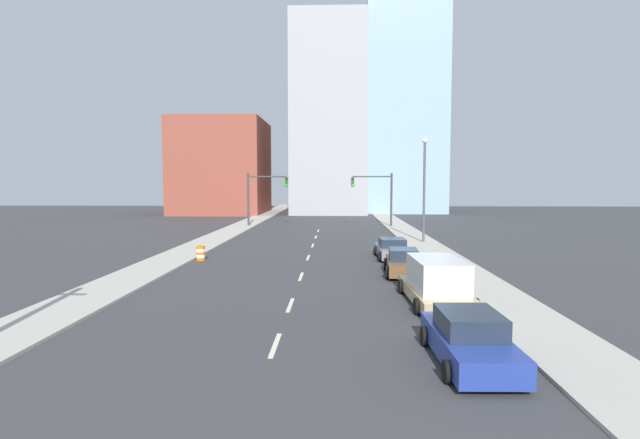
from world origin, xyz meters
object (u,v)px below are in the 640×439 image
Objects in this scene: traffic_signal_left at (260,192)px; sedan_blue at (469,340)px; box_truck_tan at (436,282)px; sedan_brown at (403,263)px; traffic_barrel at (201,253)px; street_lamp at (424,183)px; sedan_gray at (392,249)px; traffic_signal_right at (379,192)px.

sedan_blue is at bearing -73.71° from traffic_signal_left.
sedan_brown is (-0.50, 6.64, -0.26)m from box_truck_tan.
street_lamp is (16.16, 9.59, 4.57)m from traffic_barrel.
sedan_gray is at bearing 5.81° from traffic_barrel.
traffic_barrel is 0.11× the size of street_lamp.
traffic_signal_right is 1.28× the size of sedan_blue.
box_truck_tan is at bearing -40.83° from traffic_barrel.
traffic_signal_right is at bearing 0.00° from traffic_signal_left.
sedan_blue reaches higher than sedan_gray.
sedan_brown is at bearing 88.98° from sedan_blue.
traffic_signal_left reaches higher than traffic_barrel.
sedan_brown is (-3.58, -14.25, -4.38)m from street_lamp.
street_lamp is 1.45× the size of box_truck_tan.
sedan_blue is at bearing -95.68° from box_truck_tan.
street_lamp reaches higher than traffic_signal_right.
sedan_brown is 0.99× the size of sedan_gray.
traffic_signal_left is at bearing 89.75° from traffic_barrel.
sedan_brown is (-0.08, 13.47, -0.00)m from sedan_blue.
traffic_signal_left is 22.19m from street_lamp.
traffic_signal_right reaches higher than traffic_barrel.
sedan_brown reaches higher than sedan_gray.
sedan_blue is 0.79× the size of box_truck_tan.
traffic_signal_left is at bearing 180.00° from traffic_signal_right.
traffic_signal_left is at bearing 136.43° from street_lamp.
traffic_barrel is 17.30m from box_truck_tan.
street_lamp is at bearing 65.65° from sedan_gray.
box_truck_tan reaches higher than sedan_brown.
traffic_signal_right is 6.46× the size of traffic_barrel.
traffic_barrel is 22.12m from sedan_blue.
street_lamp is 1.83× the size of sedan_blue.
street_lamp reaches higher than traffic_barrel.
traffic_signal_right is 1.35× the size of sedan_gray.
traffic_signal_right reaches higher than box_truck_tan.
sedan_gray is at bearing 92.94° from sedan_brown.
traffic_signal_right is at bearing 87.17° from sedan_blue.
sedan_gray is at bearing 89.86° from box_truck_tan.
traffic_signal_right is at bearing 86.74° from box_truck_tan.
traffic_signal_left is at bearing 116.65° from sedan_gray.
traffic_signal_left is 44.92m from sedan_blue.
traffic_signal_right is at bearing 61.01° from traffic_barrel.
street_lamp is 1.92× the size of sedan_gray.
sedan_blue is (12.67, -18.13, 0.19)m from traffic_barrel.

